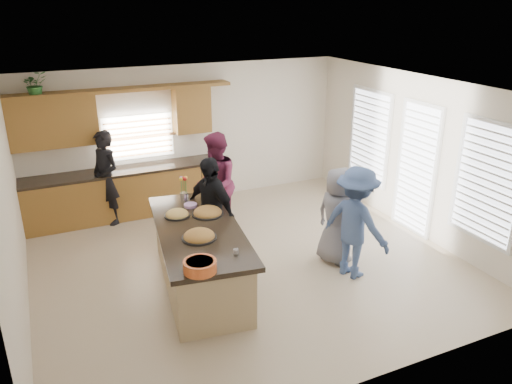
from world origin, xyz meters
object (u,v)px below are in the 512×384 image
island (200,258)px  woman_right_front (337,216)px  woman_left_front (211,211)px  woman_right_back (356,223)px  salad_bowl (200,266)px  woman_left_back (106,178)px  woman_left_mid (216,184)px

island → woman_right_front: bearing=2.9°
woman_left_front → island: bearing=-53.6°
woman_right_back → woman_right_front: woman_right_back is taller
salad_bowl → woman_left_back: size_ratio=0.23×
woman_right_back → woman_left_front: bearing=35.6°
island → salad_bowl: salad_bowl is taller
woman_left_front → woman_left_mid: bearing=135.0°
woman_left_front → woman_right_back: woman_left_front is taller
island → woman_left_mid: bearing=70.2°
salad_bowl → woman_left_front: woman_left_front is taller
woman_left_mid → woman_right_front: size_ratio=1.16×
salad_bowl → woman_left_back: bearing=96.9°
island → woman_right_back: woman_right_back is taller
island → woman_left_back: 3.01m
woman_left_front → woman_right_front: woman_left_front is taller
woman_left_back → woman_left_mid: bearing=26.5°
salad_bowl → woman_left_back: 4.05m
woman_left_back → woman_left_mid: size_ratio=0.97×
woman_right_back → salad_bowl: bearing=81.9°
salad_bowl → woman_right_front: 2.77m
island → salad_bowl: size_ratio=7.06×
salad_bowl → woman_left_back: (-0.48, 4.02, -0.14)m
island → woman_left_back: (-0.85, 2.85, 0.44)m
woman_left_back → island: bearing=-11.9°
woman_left_back → woman_right_front: bearing=16.8°
woman_left_mid → woman_right_back: 2.68m
salad_bowl → woman_left_back: woman_left_back is taller
woman_left_mid → woman_right_back: woman_left_mid is taller
salad_bowl → island: bearing=72.7°
island → woman_left_front: woman_left_front is taller
woman_left_mid → woman_left_front: 1.12m
woman_left_front → salad_bowl: bearing=-44.0°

